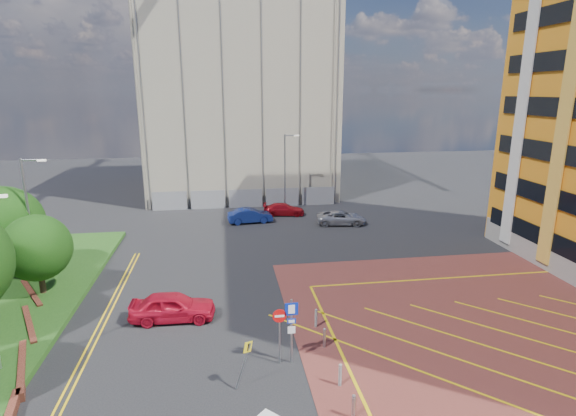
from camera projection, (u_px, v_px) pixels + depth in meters
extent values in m
plane|color=black|center=(284.00, 376.00, 19.92)|extent=(140.00, 140.00, 0.00)
cube|color=brown|center=(567.00, 350.00, 21.90)|extent=(26.00, 26.00, 0.02)
cube|color=brown|center=(22.00, 368.00, 20.15)|extent=(1.86, 4.43, 0.40)
cube|color=brown|center=(30.00, 326.00, 23.81)|extent=(2.29, 4.27, 0.40)
cube|color=brown|center=(32.00, 295.00, 27.44)|extent=(2.69, 4.06, 0.40)
cylinder|color=#3D2B1C|center=(42.00, 279.00, 27.28)|extent=(0.36, 0.36, 1.80)
sphere|color=#0D370C|center=(37.00, 248.00, 26.77)|extent=(4.00, 4.00, 4.00)
cylinder|color=#3D2B1C|center=(10.00, 260.00, 29.68)|extent=(0.36, 0.36, 2.20)
sphere|color=#0D370C|center=(4.00, 225.00, 29.05)|extent=(5.00, 5.00, 5.00)
cube|color=silver|center=(0.00, 196.00, 18.17)|extent=(0.50, 0.15, 0.12)
cylinder|color=#9EA0A8|center=(30.00, 221.00, 28.26)|extent=(0.16, 0.16, 8.00)
cylinder|color=#9EA0A8|center=(31.00, 160.00, 27.36)|extent=(1.20, 0.10, 0.10)
cube|color=silver|center=(42.00, 160.00, 27.45)|extent=(0.50, 0.15, 0.12)
cylinder|color=#9EA0A8|center=(285.00, 173.00, 46.26)|extent=(0.16, 0.16, 8.00)
cylinder|color=#9EA0A8|center=(291.00, 135.00, 45.36)|extent=(1.20, 0.10, 0.10)
cube|color=silver|center=(296.00, 136.00, 45.45)|extent=(0.50, 0.15, 0.12)
cylinder|color=#9EA0A8|center=(291.00, 332.00, 20.54)|extent=(0.10, 0.10, 3.20)
cube|color=#09209E|center=(292.00, 309.00, 20.22)|extent=(0.60, 0.04, 0.60)
cube|color=white|center=(292.00, 309.00, 20.20)|extent=(0.30, 0.02, 0.42)
cube|color=#09209E|center=(291.00, 321.00, 20.38)|extent=(0.40, 0.04, 0.25)
cube|color=white|center=(292.00, 321.00, 20.35)|extent=(0.28, 0.02, 0.14)
cube|color=white|center=(291.00, 330.00, 20.49)|extent=(0.35, 0.04, 0.35)
cylinder|color=#9EA0A8|center=(280.00, 337.00, 20.53)|extent=(0.08, 0.08, 2.70)
cylinder|color=red|center=(279.00, 316.00, 20.22)|extent=(0.64, 0.04, 0.64)
cube|color=white|center=(280.00, 316.00, 20.20)|extent=(0.44, 0.02, 0.10)
cylinder|color=#9EA0A8|center=(243.00, 366.00, 18.81)|extent=(0.73, 0.08, 2.12)
cube|color=yellow|center=(248.00, 347.00, 18.58)|extent=(0.43, 0.43, 0.56)
cylinder|color=#9EA0A8|center=(353.00, 408.00, 17.26)|extent=(0.14, 0.14, 0.90)
cylinder|color=black|center=(340.00, 376.00, 19.17)|extent=(0.14, 0.14, 0.90)
cylinder|color=#9EA0A8|center=(324.00, 339.00, 22.04)|extent=(0.14, 0.14, 0.90)
cylinder|color=black|center=(316.00, 319.00, 23.96)|extent=(0.14, 0.14, 0.90)
cube|color=#A79D89|center=(239.00, 101.00, 55.39)|extent=(21.20, 19.20, 22.00)
cube|color=gold|center=(253.00, 51.00, 56.06)|extent=(0.90, 0.90, 34.00)
cube|color=gray|center=(255.00, 198.00, 48.51)|extent=(21.60, 0.06, 2.00)
imported|color=red|center=(173.00, 306.00, 24.67)|extent=(4.69, 2.04, 1.57)
imported|color=navy|center=(250.00, 216.00, 42.85)|extent=(4.36, 1.90, 1.39)
imported|color=#A30D16|center=(284.00, 209.00, 45.49)|extent=(4.36, 2.28, 1.21)
imported|color=#A2A2A9|center=(341.00, 218.00, 42.35)|extent=(4.88, 2.76, 1.29)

